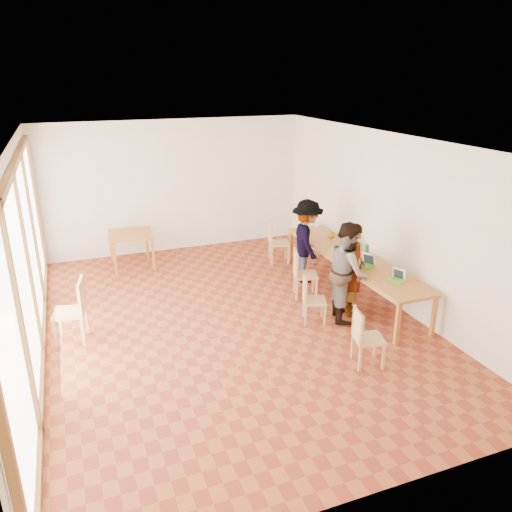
% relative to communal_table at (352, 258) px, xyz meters
% --- Properties ---
extents(ground, '(8.00, 8.00, 0.00)m').
position_rel_communal_table_xyz_m(ground, '(-2.50, -0.31, -0.70)').
color(ground, '#974824').
rests_on(ground, ground).
extents(wall_back, '(6.00, 0.10, 3.00)m').
position_rel_communal_table_xyz_m(wall_back, '(-2.50, 3.69, 0.80)').
color(wall_back, white).
rests_on(wall_back, ground).
extents(wall_front, '(6.00, 0.10, 3.00)m').
position_rel_communal_table_xyz_m(wall_front, '(-2.50, -4.31, 0.80)').
color(wall_front, white).
rests_on(wall_front, ground).
extents(wall_right, '(0.10, 8.00, 3.00)m').
position_rel_communal_table_xyz_m(wall_right, '(0.50, -0.31, 0.80)').
color(wall_right, white).
rests_on(wall_right, ground).
extents(window_wall, '(0.10, 8.00, 3.00)m').
position_rel_communal_table_xyz_m(window_wall, '(-5.46, -0.31, 0.80)').
color(window_wall, white).
rests_on(window_wall, ground).
extents(ceiling, '(6.00, 8.00, 0.04)m').
position_rel_communal_table_xyz_m(ceiling, '(-2.50, -0.31, 2.32)').
color(ceiling, white).
rests_on(ceiling, wall_back).
extents(communal_table, '(0.80, 4.00, 0.75)m').
position_rel_communal_table_xyz_m(communal_table, '(0.00, 0.00, 0.00)').
color(communal_table, '#BA7D29').
rests_on(communal_table, ground).
extents(side_table, '(0.90, 0.90, 0.75)m').
position_rel_communal_table_xyz_m(side_table, '(-3.67, 2.89, -0.03)').
color(side_table, '#BA7D29').
rests_on(side_table, ground).
extents(chair_near, '(0.48, 0.48, 0.46)m').
position_rel_communal_table_xyz_m(chair_near, '(-1.14, -2.23, -0.18)').
color(chair_near, tan).
rests_on(chair_near, ground).
extents(chair_mid, '(0.48, 0.48, 0.42)m').
position_rel_communal_table_xyz_m(chair_mid, '(-1.25, -0.77, -0.22)').
color(chair_mid, tan).
rests_on(chair_mid, ground).
extents(chair_far, '(0.53, 0.53, 0.48)m').
position_rel_communal_table_xyz_m(chair_far, '(-0.96, 0.18, -0.15)').
color(chair_far, tan).
rests_on(chair_far, ground).
extents(chair_empty, '(0.52, 0.52, 0.48)m').
position_rel_communal_table_xyz_m(chair_empty, '(-0.69, 2.03, -0.15)').
color(chair_empty, tan).
rests_on(chair_empty, ground).
extents(chair_spare, '(0.55, 0.55, 0.54)m').
position_rel_communal_table_xyz_m(chair_spare, '(-4.89, -0.03, -0.09)').
color(chair_spare, tan).
rests_on(chair_spare, ground).
extents(person_near, '(0.58, 0.70, 1.63)m').
position_rel_communal_table_xyz_m(person_near, '(-0.42, -0.73, 0.11)').
color(person_near, gray).
rests_on(person_near, ground).
extents(person_mid, '(0.87, 0.98, 1.69)m').
position_rel_communal_table_xyz_m(person_mid, '(-0.60, -0.84, 0.14)').
color(person_mid, gray).
rests_on(person_mid, ground).
extents(person_far, '(0.83, 1.18, 1.67)m').
position_rel_communal_table_xyz_m(person_far, '(-0.52, 0.84, 0.13)').
color(person_far, gray).
rests_on(person_far, ground).
extents(laptop_near, '(0.29, 0.30, 0.20)m').
position_rel_communal_table_xyz_m(laptop_near, '(0.09, -1.27, 0.10)').
color(laptop_near, '#57BB30').
rests_on(laptop_near, communal_table).
extents(laptop_mid, '(0.32, 0.34, 0.23)m').
position_rel_communal_table_xyz_m(laptop_mid, '(-0.02, -0.54, 0.11)').
color(laptop_mid, '#57BB30').
rests_on(laptop_mid, communal_table).
extents(laptop_far, '(0.28, 0.29, 0.21)m').
position_rel_communal_table_xyz_m(laptop_far, '(0.11, 0.38, 0.10)').
color(laptop_far, '#57BB30').
rests_on(laptop_far, communal_table).
extents(yellow_mug, '(0.14, 0.14, 0.10)m').
position_rel_communal_table_xyz_m(yellow_mug, '(0.19, 1.08, 0.10)').
color(yellow_mug, gold).
rests_on(yellow_mug, communal_table).
extents(green_bottle, '(0.07, 0.07, 0.28)m').
position_rel_communal_table_xyz_m(green_bottle, '(0.16, -0.24, 0.19)').
color(green_bottle, '#0E6224').
rests_on(green_bottle, communal_table).
extents(clear_glass, '(0.07, 0.07, 0.09)m').
position_rel_communal_table_xyz_m(clear_glass, '(0.01, 1.90, 0.09)').
color(clear_glass, silver).
rests_on(clear_glass, communal_table).
extents(condiment_cup, '(0.08, 0.08, 0.06)m').
position_rel_communal_table_xyz_m(condiment_cup, '(0.24, 1.87, 0.08)').
color(condiment_cup, white).
rests_on(condiment_cup, communal_table).
extents(pink_phone, '(0.05, 0.10, 0.01)m').
position_rel_communal_table_xyz_m(pink_phone, '(0.11, 0.25, 0.05)').
color(pink_phone, '#F758B1').
rests_on(pink_phone, communal_table).
extents(black_pouch, '(0.16, 0.26, 0.09)m').
position_rel_communal_table_xyz_m(black_pouch, '(-0.27, -0.50, 0.09)').
color(black_pouch, black).
rests_on(black_pouch, communal_table).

